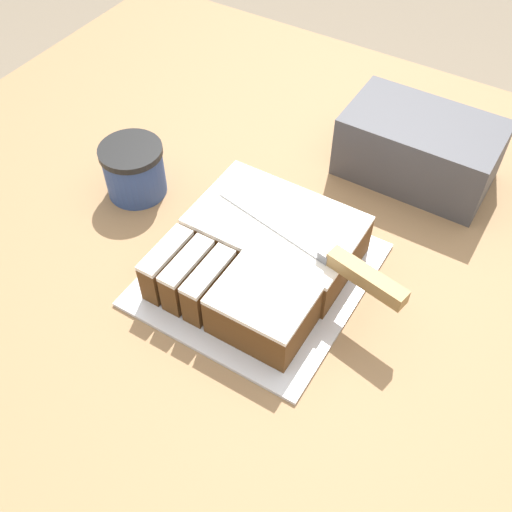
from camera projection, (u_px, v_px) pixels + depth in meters
ground_plane at (276, 461)px, 1.61m from camera, size 8.00×8.00×0.00m
countertop at (282, 378)px, 1.26m from camera, size 1.40×1.10×0.90m
cake_board at (256, 273)px, 0.87m from camera, size 0.29×0.30×0.01m
cake at (259, 255)px, 0.84m from camera, size 0.23×0.25×0.07m
knife at (347, 266)px, 0.77m from camera, size 0.30×0.08×0.02m
coffee_cup at (134, 170)px, 0.95m from camera, size 0.10×0.10×0.09m
storage_box at (419, 148)px, 0.97m from camera, size 0.24×0.14×0.11m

